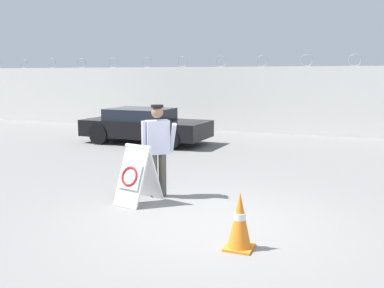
% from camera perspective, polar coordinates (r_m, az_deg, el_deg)
% --- Properties ---
extents(ground_plane, '(90.00, 90.00, 0.00)m').
position_cam_1_polar(ground_plane, '(7.05, 2.88, -10.52)').
color(ground_plane, gray).
extents(perimeter_wall, '(36.00, 0.30, 3.15)m').
position_cam_1_polar(perimeter_wall, '(17.59, 14.85, 5.62)').
color(perimeter_wall, silver).
rests_on(perimeter_wall, ground_plane).
extents(barricade_sign, '(0.71, 0.92, 1.10)m').
position_cam_1_polar(barricade_sign, '(8.05, -7.36, -4.03)').
color(barricade_sign, white).
rests_on(barricade_sign, ground_plane).
extents(security_guard, '(0.67, 0.49, 1.81)m').
position_cam_1_polar(security_guard, '(8.32, -4.59, -0.22)').
color(security_guard, '#514C42').
rests_on(security_guard, ground_plane).
extents(traffic_cone_near, '(0.39, 0.39, 0.81)m').
position_cam_1_polar(traffic_cone_near, '(6.00, 6.38, -10.14)').
color(traffic_cone_near, orange).
rests_on(traffic_cone_near, ground_plane).
extents(parked_car_front_coupe, '(4.43, 2.02, 1.21)m').
position_cam_1_polar(parked_car_front_coupe, '(14.99, -6.33, 2.49)').
color(parked_car_front_coupe, black).
rests_on(parked_car_front_coupe, ground_plane).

